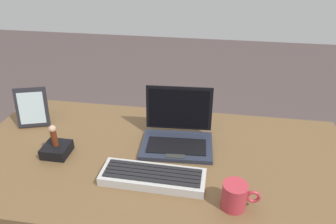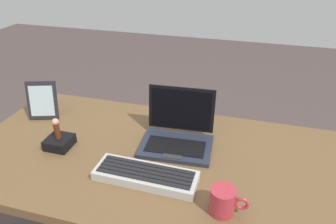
{
  "view_description": "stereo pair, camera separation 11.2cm",
  "coord_description": "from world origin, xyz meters",
  "px_view_note": "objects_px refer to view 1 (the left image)",
  "views": [
    {
      "loc": [
        0.18,
        -0.88,
        1.42
      ],
      "look_at": [
        0.03,
        0.08,
        0.86
      ],
      "focal_mm": 33.21,
      "sensor_mm": 36.0,
      "label": 1
    },
    {
      "loc": [
        0.29,
        -0.86,
        1.42
      ],
      "look_at": [
        0.03,
        0.08,
        0.86
      ],
      "focal_mm": 33.21,
      "sensor_mm": 36.0,
      "label": 2
    }
  ],
  "objects_px": {
    "laptop_front": "(177,134)",
    "figurine_stand": "(57,150)",
    "figurine": "(54,135)",
    "coffee_mug": "(235,196)",
    "photo_frame": "(32,108)",
    "external_keyboard": "(153,177)"
  },
  "relations": [
    {
      "from": "laptop_front",
      "to": "figurine_stand",
      "type": "relative_size",
      "value": 3.02
    },
    {
      "from": "figurine",
      "to": "coffee_mug",
      "type": "bearing_deg",
      "value": -13.86
    },
    {
      "from": "figurine",
      "to": "coffee_mug",
      "type": "relative_size",
      "value": 0.75
    },
    {
      "from": "photo_frame",
      "to": "laptop_front",
      "type": "bearing_deg",
      "value": -3.65
    },
    {
      "from": "external_keyboard",
      "to": "figurine",
      "type": "bearing_deg",
      "value": 167.16
    },
    {
      "from": "photo_frame",
      "to": "figurine_stand",
      "type": "relative_size",
      "value": 1.8
    },
    {
      "from": "external_keyboard",
      "to": "laptop_front",
      "type": "bearing_deg",
      "value": 77.25
    },
    {
      "from": "figurine",
      "to": "laptop_front",
      "type": "bearing_deg",
      "value": 17.99
    },
    {
      "from": "photo_frame",
      "to": "figurine",
      "type": "height_order",
      "value": "photo_frame"
    },
    {
      "from": "figurine_stand",
      "to": "figurine",
      "type": "distance_m",
      "value": 0.06
    },
    {
      "from": "external_keyboard",
      "to": "coffee_mug",
      "type": "relative_size",
      "value": 3.06
    },
    {
      "from": "figurine",
      "to": "external_keyboard",
      "type": "bearing_deg",
      "value": -12.84
    },
    {
      "from": "laptop_front",
      "to": "photo_frame",
      "type": "xyz_separation_m",
      "value": [
        -0.61,
        0.04,
        0.04
      ]
    },
    {
      "from": "external_keyboard",
      "to": "photo_frame",
      "type": "xyz_separation_m",
      "value": [
        -0.56,
        0.26,
        0.07
      ]
    },
    {
      "from": "external_keyboard",
      "to": "coffee_mug",
      "type": "xyz_separation_m",
      "value": [
        0.26,
        -0.07,
        0.03
      ]
    },
    {
      "from": "external_keyboard",
      "to": "photo_frame",
      "type": "relative_size",
      "value": 2.07
    },
    {
      "from": "photo_frame",
      "to": "coffee_mug",
      "type": "relative_size",
      "value": 1.48
    },
    {
      "from": "laptop_front",
      "to": "figurine_stand",
      "type": "bearing_deg",
      "value": -162.01
    },
    {
      "from": "laptop_front",
      "to": "coffee_mug",
      "type": "distance_m",
      "value": 0.36
    },
    {
      "from": "external_keyboard",
      "to": "figurine",
      "type": "height_order",
      "value": "figurine"
    },
    {
      "from": "photo_frame",
      "to": "figurine",
      "type": "xyz_separation_m",
      "value": [
        0.18,
        -0.18,
        0.0
      ]
    },
    {
      "from": "photo_frame",
      "to": "figurine_stand",
      "type": "distance_m",
      "value": 0.26
    }
  ]
}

